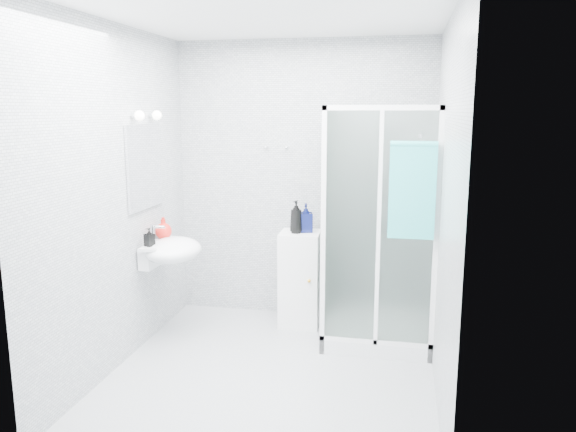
% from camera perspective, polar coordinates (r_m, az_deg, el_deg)
% --- Properties ---
extents(room, '(2.40, 2.60, 2.60)m').
position_cam_1_polar(room, '(4.02, -1.70, 1.22)').
color(room, '#BABEC1').
rests_on(room, ground).
extents(shower_enclosure, '(0.90, 0.95, 2.00)m').
position_cam_1_polar(shower_enclosure, '(4.87, 8.21, -7.52)').
color(shower_enclosure, white).
rests_on(shower_enclosure, ground).
extents(wall_basin, '(0.46, 0.56, 0.35)m').
position_cam_1_polar(wall_basin, '(4.85, -11.86, -3.43)').
color(wall_basin, white).
rests_on(wall_basin, ground).
extents(mirror, '(0.02, 0.60, 0.70)m').
position_cam_1_polar(mirror, '(4.81, -14.36, 4.86)').
color(mirror, white).
rests_on(mirror, room).
extents(vanity_lights, '(0.10, 0.40, 0.08)m').
position_cam_1_polar(vanity_lights, '(4.77, -14.05, 9.89)').
color(vanity_lights, silver).
rests_on(vanity_lights, room).
extents(wall_hooks, '(0.23, 0.06, 0.03)m').
position_cam_1_polar(wall_hooks, '(5.26, -1.23, 6.97)').
color(wall_hooks, silver).
rests_on(wall_hooks, room).
extents(storage_cabinet, '(0.37, 0.39, 0.87)m').
position_cam_1_polar(storage_cabinet, '(5.19, 1.23, -6.39)').
color(storage_cabinet, white).
rests_on(storage_cabinet, ground).
extents(hand_towel, '(0.34, 0.05, 0.73)m').
position_cam_1_polar(hand_towel, '(4.26, 12.52, 2.77)').
color(hand_towel, '#30B6B6').
rests_on(hand_towel, shower_enclosure).
extents(shampoo_bottle_a, '(0.14, 0.14, 0.29)m').
position_cam_1_polar(shampoo_bottle_a, '(5.03, 0.84, -0.08)').
color(shampoo_bottle_a, black).
rests_on(shampoo_bottle_a, storage_cabinet).
extents(shampoo_bottle_b, '(0.14, 0.15, 0.26)m').
position_cam_1_polar(shampoo_bottle_b, '(5.08, 1.82, -0.18)').
color(shampoo_bottle_b, '#0C1348').
rests_on(shampoo_bottle_b, storage_cabinet).
extents(soap_dispenser_orange, '(0.17, 0.17, 0.18)m').
position_cam_1_polar(soap_dispenser_orange, '(5.00, -12.54, -1.17)').
color(soap_dispenser_orange, red).
rests_on(soap_dispenser_orange, wall_basin).
extents(soap_dispenser_black, '(0.09, 0.09, 0.15)m').
position_cam_1_polar(soap_dispenser_black, '(4.74, -13.91, -2.09)').
color(soap_dispenser_black, black).
rests_on(soap_dispenser_black, wall_basin).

